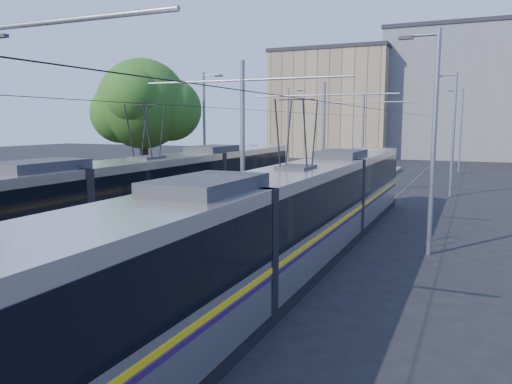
% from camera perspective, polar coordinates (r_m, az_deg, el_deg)
% --- Properties ---
extents(ground, '(160.00, 160.00, 0.00)m').
position_cam_1_polar(ground, '(14.75, -15.15, -11.24)').
color(ground, black).
rests_on(ground, ground).
extents(platform, '(4.00, 50.00, 0.30)m').
position_cam_1_polar(platform, '(29.52, 5.97, -1.15)').
color(platform, gray).
rests_on(platform, ground).
extents(tactile_strip_left, '(0.70, 50.00, 0.01)m').
position_cam_1_polar(tactile_strip_left, '(29.96, 3.33, -0.68)').
color(tactile_strip_left, gray).
rests_on(tactile_strip_left, platform).
extents(tactile_strip_right, '(0.70, 50.00, 0.01)m').
position_cam_1_polar(tactile_strip_right, '(29.09, 8.69, -1.02)').
color(tactile_strip_right, gray).
rests_on(tactile_strip_right, platform).
extents(rails, '(8.71, 70.00, 0.03)m').
position_cam_1_polar(rails, '(29.54, 5.97, -1.40)').
color(rails, gray).
rests_on(rails, ground).
extents(tram_left, '(2.43, 28.19, 5.50)m').
position_cam_1_polar(tram_left, '(21.37, -12.25, -0.51)').
color(tram_left, black).
rests_on(tram_left, ground).
extents(tram_right, '(2.43, 29.19, 5.50)m').
position_cam_1_polar(tram_right, '(16.34, 4.55, -2.38)').
color(tram_right, black).
rests_on(tram_right, ground).
extents(catenary, '(9.20, 70.00, 7.00)m').
position_cam_1_polar(catenary, '(26.46, 4.20, 7.35)').
color(catenary, gray).
rests_on(catenary, platform).
extents(street_lamps, '(15.18, 38.22, 8.00)m').
position_cam_1_polar(street_lamps, '(32.99, 8.21, 6.80)').
color(street_lamps, gray).
rests_on(street_lamps, ground).
extents(shelter, '(0.70, 1.02, 2.11)m').
position_cam_1_polar(shelter, '(25.04, 2.97, 0.17)').
color(shelter, black).
rests_on(shelter, platform).
extents(tree, '(5.90, 5.45, 8.57)m').
position_cam_1_polar(tree, '(30.93, -12.03, 9.63)').
color(tree, '#382314').
rests_on(tree, ground).
extents(building_left, '(16.32, 12.24, 14.88)m').
position_cam_1_polar(building_left, '(73.29, 8.96, 9.89)').
color(building_left, gray).
rests_on(building_left, ground).
extents(building_centre, '(18.36, 14.28, 17.37)m').
position_cam_1_polar(building_centre, '(74.93, 21.90, 10.34)').
color(building_centre, slate).
rests_on(building_centre, ground).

